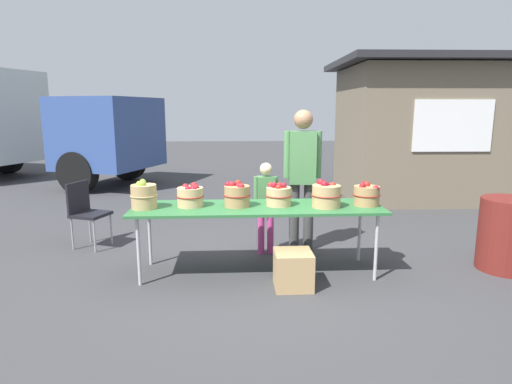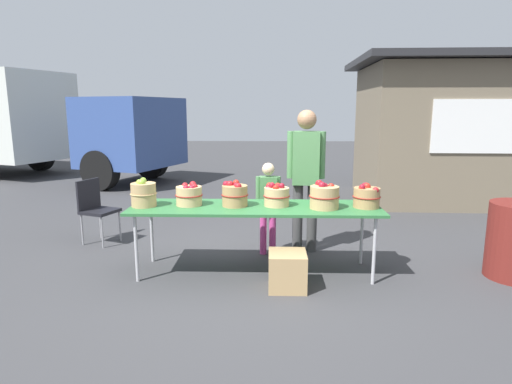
# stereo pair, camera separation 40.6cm
# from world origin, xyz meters

# --- Properties ---
(ground_plane) EXTENTS (40.00, 40.00, 0.00)m
(ground_plane) POSITION_xyz_m (0.00, 0.00, 0.00)
(ground_plane) COLOR #38383A
(market_table) EXTENTS (2.70, 0.76, 0.75)m
(market_table) POSITION_xyz_m (0.00, 0.00, 0.71)
(market_table) COLOR #2D6B38
(market_table) RESTS_ON ground
(apple_basket_green_0) EXTENTS (0.29, 0.29, 0.30)m
(apple_basket_green_0) POSITION_xyz_m (-1.21, -0.03, 0.89)
(apple_basket_green_0) COLOR tan
(apple_basket_green_0) RESTS_ON market_table
(apple_basket_red_0) EXTENTS (0.30, 0.30, 0.26)m
(apple_basket_red_0) POSITION_xyz_m (-0.72, 0.04, 0.87)
(apple_basket_red_0) COLOR tan
(apple_basket_red_0) RESTS_ON market_table
(apple_basket_red_1) EXTENTS (0.29, 0.29, 0.28)m
(apple_basket_red_1) POSITION_xyz_m (-0.22, 0.01, 0.88)
(apple_basket_red_1) COLOR #A87F51
(apple_basket_red_1) RESTS_ON market_table
(apple_basket_red_2) EXTENTS (0.29, 0.29, 0.26)m
(apple_basket_red_2) POSITION_xyz_m (0.23, 0.03, 0.86)
(apple_basket_red_2) COLOR tan
(apple_basket_red_2) RESTS_ON market_table
(apple_basket_red_3) EXTENTS (0.32, 0.32, 0.29)m
(apple_basket_red_3) POSITION_xyz_m (0.73, -0.07, 0.88)
(apple_basket_red_3) COLOR tan
(apple_basket_red_3) RESTS_ON market_table
(apple_basket_red_4) EXTENTS (0.30, 0.30, 0.26)m
(apple_basket_red_4) POSITION_xyz_m (1.19, -0.01, 0.87)
(apple_basket_red_4) COLOR #A87F51
(apple_basket_red_4) RESTS_ON market_table
(vendor_adult) EXTENTS (0.47, 0.26, 1.78)m
(vendor_adult) POSITION_xyz_m (0.60, 0.75, 1.05)
(vendor_adult) COLOR #3F3F3F
(vendor_adult) RESTS_ON ground
(child_customer) EXTENTS (0.30, 0.17, 1.15)m
(child_customer) POSITION_xyz_m (0.14, 0.62, 0.68)
(child_customer) COLOR #CC3F8C
(child_customer) RESTS_ON ground
(box_truck) EXTENTS (7.97, 4.68, 2.75)m
(box_truck) POSITION_xyz_m (-6.51, 6.88, 1.49)
(box_truck) COLOR silver
(box_truck) RESTS_ON ground
(food_kiosk) EXTENTS (3.57, 2.98, 2.74)m
(food_kiosk) POSITION_xyz_m (3.56, 4.05, 1.38)
(food_kiosk) COLOR #726651
(food_kiosk) RESTS_ON ground
(folding_chair) EXTENTS (0.52, 0.52, 0.86)m
(folding_chair) POSITION_xyz_m (-2.18, 1.02, 0.51)
(folding_chair) COLOR black
(folding_chair) RESTS_ON ground
(produce_crate) EXTENTS (0.38, 0.38, 0.38)m
(produce_crate) POSITION_xyz_m (0.34, -0.44, 0.19)
(produce_crate) COLOR tan
(produce_crate) RESTS_ON ground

